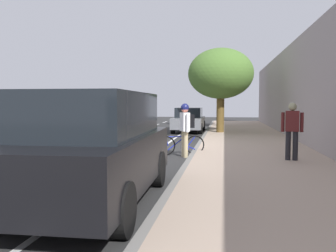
{
  "coord_description": "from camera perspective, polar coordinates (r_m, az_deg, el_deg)",
  "views": [
    {
      "loc": [
        3.01,
        -13.43,
        1.8
      ],
      "look_at": [
        1.17,
        -2.12,
        1.05
      ],
      "focal_mm": 37.08,
      "sensor_mm": 36.0,
      "label": 1
    }
  ],
  "objects": [
    {
      "name": "cyclist_with_backpack",
      "position": [
        11.53,
        2.92,
        0.3
      ],
      "size": [
        0.51,
        0.57,
        1.79
      ],
      "color": "#C6B284",
      "rests_on": "ground"
    },
    {
      "name": "building_facade",
      "position": [
        13.87,
        23.62,
        5.75
      ],
      "size": [
        0.5,
        39.73,
        4.71
      ],
      "primitive_type": "cube",
      "color": "#9B9090",
      "rests_on": "ground"
    },
    {
      "name": "pedestrian_on_phone",
      "position": [
        10.67,
        19.73,
        -0.27
      ],
      "size": [
        0.61,
        0.29,
        1.67
      ],
      "color": "black",
      "rests_on": "sidewalk"
    },
    {
      "name": "street_tree_near_cyclist",
      "position": [
        20.12,
        8.65,
        8.45
      ],
      "size": [
        3.7,
        3.7,
        4.77
      ],
      "color": "brown",
      "rests_on": "sidewalk"
    },
    {
      "name": "lane_stripe_centre",
      "position": [
        14.78,
        -13.04,
        -3.31
      ],
      "size": [
        0.14,
        40.0,
        0.01
      ],
      "color": "white",
      "rests_on": "ground"
    },
    {
      "name": "ground",
      "position": [
        13.88,
        -3.36,
        -3.69
      ],
      "size": [
        63.57,
        63.57,
        0.0
      ],
      "primitive_type": "plane",
      "color": "#2D2D2D"
    },
    {
      "name": "parked_suv_black_second",
      "position": [
        6.29,
        -11.72,
        -3.39
      ],
      "size": [
        2.06,
        4.75,
        1.99
      ],
      "color": "black",
      "rests_on": "ground"
    },
    {
      "name": "curb_edge",
      "position": [
        13.58,
        4.86,
        -3.56
      ],
      "size": [
        0.16,
        39.73,
        0.14
      ],
      "primitive_type": "cube",
      "color": "gray",
      "rests_on": "ground"
    },
    {
      "name": "lane_stripe_bike_edge",
      "position": [
        13.78,
        -1.27,
        -3.72
      ],
      "size": [
        0.12,
        39.73,
        0.01
      ],
      "primitive_type": "cube",
      "color": "white",
      "rests_on": "ground"
    },
    {
      "name": "bicycle_at_curb",
      "position": [
        12.06,
        2.1,
        -3.09
      ],
      "size": [
        1.63,
        0.67,
        0.73
      ],
      "color": "black",
      "rests_on": "ground"
    },
    {
      "name": "street_tree_mid_block",
      "position": [
        25.98,
        8.8,
        8.46
      ],
      "size": [
        3.54,
        3.54,
        5.65
      ],
      "color": "brown",
      "rests_on": "sidewalk"
    },
    {
      "name": "sidewalk",
      "position": [
        13.59,
        13.89,
        -3.65
      ],
      "size": [
        4.11,
        39.73,
        0.14
      ],
      "primitive_type": "cube",
      "color": "tan",
      "rests_on": "ground"
    },
    {
      "name": "parked_sedan_grey_mid",
      "position": [
        21.72,
        3.47,
        1.0
      ],
      "size": [
        1.84,
        4.4,
        1.52
      ],
      "color": "slate",
      "rests_on": "ground"
    }
  ]
}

